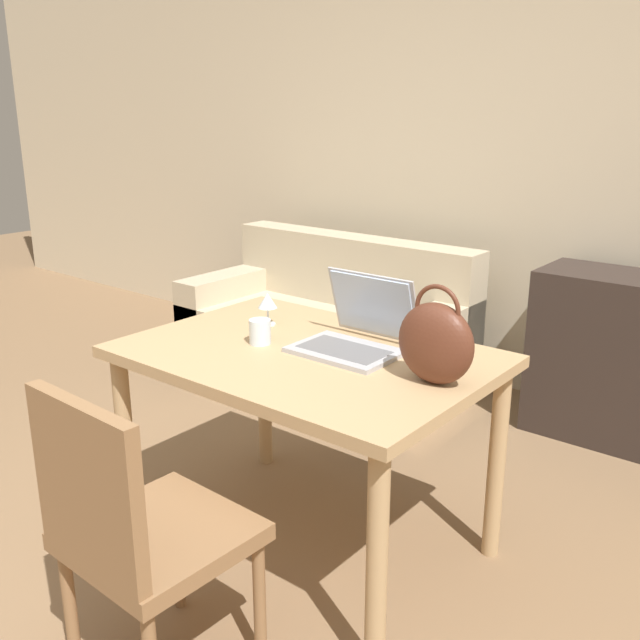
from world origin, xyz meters
The scene contains 8 objects.
wall_back centered at (0.00, 2.65, 1.35)m, with size 10.00×0.06×2.70m.
dining_table centered at (0.08, 0.75, 0.66)m, with size 1.22×0.85×0.75m.
chair centered at (0.15, -0.04, 0.50)m, with size 0.45×0.45×0.89m.
couch centered at (-0.86, 2.04, 0.29)m, with size 1.61×0.79×0.82m.
laptop centered at (0.19, 0.89, 0.82)m, with size 0.35×0.33×0.25m.
drinking_glass centered at (-0.10, 0.71, 0.79)m, with size 0.08×0.08×0.09m.
wine_glass centered at (-0.23, 0.89, 0.84)m, with size 0.07×0.07×0.12m.
handbag centered at (0.56, 0.77, 0.88)m, with size 0.25×0.12×0.30m.
Camera 1 is at (1.54, -0.99, 1.55)m, focal length 40.00 mm.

